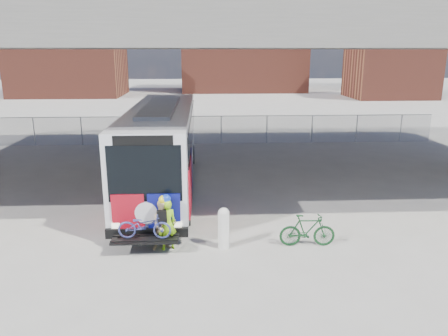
{
  "coord_description": "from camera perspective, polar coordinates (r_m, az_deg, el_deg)",
  "views": [
    {
      "loc": [
        -0.24,
        -16.14,
        5.92
      ],
      "look_at": [
        0.57,
        -0.13,
        1.6
      ],
      "focal_mm": 35.0,
      "sensor_mm": 36.0,
      "label": 1
    }
  ],
  "objects": [
    {
      "name": "bus",
      "position": [
        19.23,
        -8.09,
        3.5
      ],
      "size": [
        2.67,
        12.9,
        3.69
      ],
      "color": "silver",
      "rests_on": "ground"
    },
    {
      "name": "smokestack",
      "position": [
        72.85,
        8.94,
        20.1
      ],
      "size": [
        2.2,
        2.2,
        25.0
      ],
      "primitive_type": "cylinder",
      "color": "brown",
      "rests_on": "ground"
    },
    {
      "name": "ground",
      "position": [
        17.19,
        -1.91,
        -5.07
      ],
      "size": [
        160.0,
        160.0,
        0.0
      ],
      "primitive_type": "plane",
      "color": "#9E9991",
      "rests_on": "ground"
    },
    {
      "name": "cyclist_hivis",
      "position": [
        13.47,
        -7.46,
        -7.15
      ],
      "size": [
        0.69,
        0.57,
        1.77
      ],
      "rotation": [
        0.0,
        0.0,
        3.52
      ],
      "color": "#95E017",
      "rests_on": "ground"
    },
    {
      "name": "chainlink_fence",
      "position": [
        28.49,
        -2.38,
        5.99
      ],
      "size": [
        30.0,
        0.06,
        30.0
      ],
      "color": "gray",
      "rests_on": "ground"
    },
    {
      "name": "overpass",
      "position": [
        20.15,
        -2.3,
        16.85
      ],
      "size": [
        40.0,
        16.0,
        7.95
      ],
      "color": "#605E59",
      "rests_on": "ground"
    },
    {
      "name": "bike_parked",
      "position": [
        13.93,
        10.83,
        -8.01
      ],
      "size": [
        1.75,
        0.56,
        1.04
      ],
      "primitive_type": "imported",
      "rotation": [
        0.0,
        0.0,
        1.53
      ],
      "color": "#143F1D",
      "rests_on": "ground"
    },
    {
      "name": "brick_buildings",
      "position": [
        64.38,
        -1.64,
        14.64
      ],
      "size": [
        54.0,
        22.0,
        12.0
      ],
      "color": "brown",
      "rests_on": "ground"
    },
    {
      "name": "cyclist_tan",
      "position": [
        13.48,
        -7.84,
        -7.28
      ],
      "size": [
        0.9,
        0.78,
        1.74
      ],
      "rotation": [
        0.0,
        0.0,
        0.27
      ],
      "color": "#D5BB88",
      "rests_on": "ground"
    },
    {
      "name": "bollard",
      "position": [
        13.49,
        -0.05,
        -7.65
      ],
      "size": [
        0.34,
        0.34,
        1.32
      ],
      "color": "white",
      "rests_on": "ground"
    }
  ]
}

